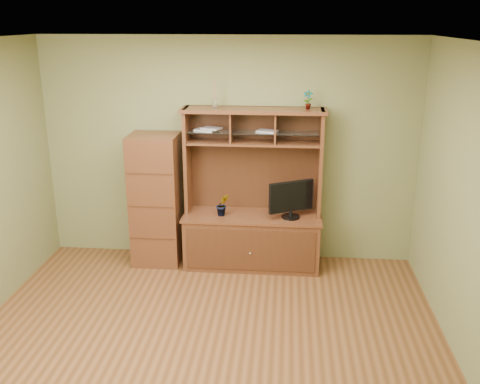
# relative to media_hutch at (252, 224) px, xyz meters

# --- Properties ---
(room) EXTENTS (4.54, 4.04, 2.74)m
(room) POSITION_rel_media_hutch_xyz_m (-0.31, -1.73, 0.83)
(room) COLOR #573318
(room) RESTS_ON ground
(media_hutch) EXTENTS (1.66, 0.61, 1.90)m
(media_hutch) POSITION_rel_media_hutch_xyz_m (0.00, 0.00, 0.00)
(media_hutch) COLOR #452413
(media_hutch) RESTS_ON room
(monitor) EXTENTS (0.51, 0.30, 0.44)m
(monitor) POSITION_rel_media_hutch_xyz_m (0.46, -0.08, 0.36)
(monitor) COLOR black
(monitor) RESTS_ON media_hutch
(orchid_plant) EXTENTS (0.18, 0.16, 0.27)m
(orchid_plant) POSITION_rel_media_hutch_xyz_m (-0.35, -0.08, 0.26)
(orchid_plant) COLOR #2B5D1F
(orchid_plant) RESTS_ON media_hutch
(top_plant) EXTENTS (0.12, 0.10, 0.22)m
(top_plant) POSITION_rel_media_hutch_xyz_m (0.61, 0.08, 1.49)
(top_plant) COLOR #345C20
(top_plant) RESTS_ON media_hutch
(reed_diffuser) EXTENTS (0.06, 0.06, 0.32)m
(reed_diffuser) POSITION_rel_media_hutch_xyz_m (-0.44, 0.08, 1.50)
(reed_diffuser) COLOR silver
(reed_diffuser) RESTS_ON media_hutch
(magazines) EXTENTS (0.98, 0.23, 0.04)m
(magazines) POSITION_rel_media_hutch_xyz_m (-0.30, 0.08, 1.13)
(magazines) COLOR #B8B8BD
(magazines) RESTS_ON media_hutch
(side_cabinet) EXTENTS (0.57, 0.52, 1.59)m
(side_cabinet) POSITION_rel_media_hutch_xyz_m (-1.16, -0.00, 0.27)
(side_cabinet) COLOR #452413
(side_cabinet) RESTS_ON room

